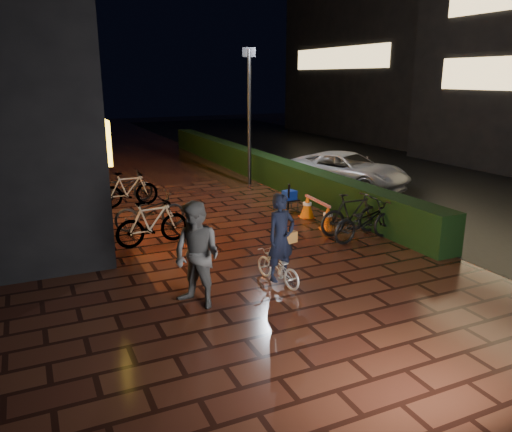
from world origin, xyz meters
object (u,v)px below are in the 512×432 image
cyclist (279,251)px  traffic_barrier (317,211)px  cart_assembly (289,196)px  bystander_person (197,255)px  van (347,170)px

cyclist → traffic_barrier: size_ratio=1.10×
traffic_barrier → cart_assembly: cart_assembly is taller
bystander_person → cyclist: size_ratio=1.04×
cyclist → van: bearing=47.4°
cyclist → bystander_person: bearing=-172.0°
van → cart_assembly: (-3.45, -2.08, -0.17)m
cyclist → cart_assembly: bearing=59.5°
bystander_person → cart_assembly: bystander_person is taller
bystander_person → traffic_barrier: bearing=94.6°
cyclist → traffic_barrier: (2.86, 3.29, -0.34)m
van → cyclist: (-6.18, -6.71, 0.03)m
cyclist → traffic_barrier: bearing=48.9°
traffic_barrier → van: bearing=45.9°
van → cyclist: 9.12m
bystander_person → traffic_barrier: bystander_person is taller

